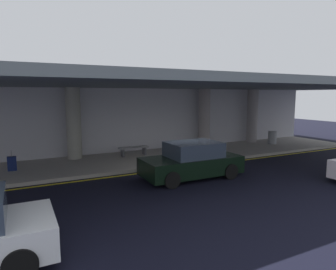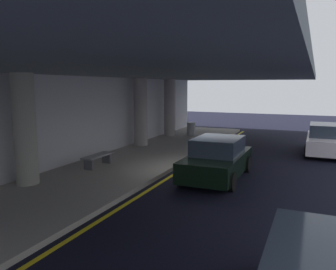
{
  "view_description": "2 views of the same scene",
  "coord_description": "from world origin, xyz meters",
  "px_view_note": "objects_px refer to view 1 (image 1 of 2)",
  "views": [
    {
      "loc": [
        -6.54,
        -11.06,
        3.4
      ],
      "look_at": [
        0.4,
        2.56,
        1.34
      ],
      "focal_mm": 31.63,
      "sensor_mm": 36.0,
      "label": 1
    },
    {
      "loc": [
        -12.21,
        -4.13,
        3.4
      ],
      "look_at": [
        0.73,
        1.51,
        1.33
      ],
      "focal_mm": 36.31,
      "sensor_mm": 36.0,
      "label": 2
    }
  ],
  "objects_px": {
    "support_column_left_mid": "(74,123)",
    "car_black": "(192,161)",
    "trash_bin_steel": "(272,137)",
    "support_column_right_mid": "(252,116)",
    "bench_metal": "(134,149)",
    "support_column_center": "(204,118)",
    "suitcase_upright_primary": "(12,164)"
  },
  "relations": [
    {
      "from": "trash_bin_steel",
      "to": "suitcase_upright_primary",
      "type": "bearing_deg",
      "value": -179.51
    },
    {
      "from": "support_column_left_mid",
      "to": "bench_metal",
      "type": "xyz_separation_m",
      "value": [
        2.96,
        -0.73,
        -1.47
      ]
    },
    {
      "from": "support_column_left_mid",
      "to": "car_black",
      "type": "relative_size",
      "value": 0.89
    },
    {
      "from": "support_column_left_mid",
      "to": "trash_bin_steel",
      "type": "bearing_deg",
      "value": -5.57
    },
    {
      "from": "support_column_center",
      "to": "car_black",
      "type": "height_order",
      "value": "support_column_center"
    },
    {
      "from": "bench_metal",
      "to": "car_black",
      "type": "bearing_deg",
      "value": -80.62
    },
    {
      "from": "support_column_right_mid",
      "to": "suitcase_upright_primary",
      "type": "height_order",
      "value": "support_column_right_mid"
    },
    {
      "from": "support_column_left_mid",
      "to": "support_column_center",
      "type": "bearing_deg",
      "value": 0.0
    },
    {
      "from": "suitcase_upright_primary",
      "to": "bench_metal",
      "type": "distance_m",
      "value": 5.87
    },
    {
      "from": "support_column_center",
      "to": "bench_metal",
      "type": "relative_size",
      "value": 2.28
    },
    {
      "from": "support_column_left_mid",
      "to": "support_column_right_mid",
      "type": "distance_m",
      "value": 12.0
    },
    {
      "from": "support_column_center",
      "to": "bench_metal",
      "type": "xyz_separation_m",
      "value": [
        -5.04,
        -0.73,
        -1.47
      ]
    },
    {
      "from": "support_column_right_mid",
      "to": "car_black",
      "type": "distance_m",
      "value": 9.99
    },
    {
      "from": "support_column_center",
      "to": "bench_metal",
      "type": "height_order",
      "value": "support_column_center"
    },
    {
      "from": "support_column_left_mid",
      "to": "trash_bin_steel",
      "type": "distance_m",
      "value": 12.83
    },
    {
      "from": "support_column_left_mid",
      "to": "car_black",
      "type": "height_order",
      "value": "support_column_left_mid"
    },
    {
      "from": "bench_metal",
      "to": "support_column_right_mid",
      "type": "bearing_deg",
      "value": 4.62
    },
    {
      "from": "support_column_center",
      "to": "support_column_right_mid",
      "type": "relative_size",
      "value": 1.0
    },
    {
      "from": "support_column_left_mid",
      "to": "support_column_center",
      "type": "relative_size",
      "value": 1.0
    },
    {
      "from": "support_column_center",
      "to": "car_black",
      "type": "distance_m",
      "value": 7.04
    },
    {
      "from": "trash_bin_steel",
      "to": "support_column_center",
      "type": "bearing_deg",
      "value": 165.23
    },
    {
      "from": "bench_metal",
      "to": "trash_bin_steel",
      "type": "bearing_deg",
      "value": -2.98
    },
    {
      "from": "support_column_left_mid",
      "to": "suitcase_upright_primary",
      "type": "relative_size",
      "value": 4.06
    },
    {
      "from": "support_column_left_mid",
      "to": "trash_bin_steel",
      "type": "height_order",
      "value": "support_column_left_mid"
    },
    {
      "from": "support_column_center",
      "to": "suitcase_upright_primary",
      "type": "height_order",
      "value": "support_column_center"
    },
    {
      "from": "support_column_left_mid",
      "to": "bench_metal",
      "type": "height_order",
      "value": "support_column_left_mid"
    },
    {
      "from": "car_black",
      "to": "support_column_left_mid",
      "type": "bearing_deg",
      "value": -56.64
    },
    {
      "from": "support_column_right_mid",
      "to": "trash_bin_steel",
      "type": "relative_size",
      "value": 4.29
    },
    {
      "from": "support_column_right_mid",
      "to": "car_black",
      "type": "xyz_separation_m",
      "value": [
        -8.26,
        -5.46,
        -1.26
      ]
    },
    {
      "from": "support_column_center",
      "to": "car_black",
      "type": "relative_size",
      "value": 0.89
    },
    {
      "from": "trash_bin_steel",
      "to": "support_column_right_mid",
      "type": "bearing_deg",
      "value": 119.26
    },
    {
      "from": "suitcase_upright_primary",
      "to": "support_column_center",
      "type": "bearing_deg",
      "value": 32.93
    }
  ]
}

